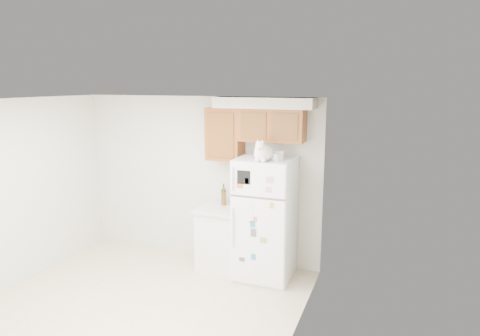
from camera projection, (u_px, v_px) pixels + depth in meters
The scene contains 9 objects.
ground_plane at pixel (128, 317), 5.01m from camera, with size 3.80×4.00×0.01m, color beige.
room_shell at pixel (142, 174), 4.86m from camera, with size 3.84×4.04×2.52m.
refrigerator at pixel (265, 218), 5.91m from camera, with size 0.76×0.78×1.70m.
base_counter at pixel (221, 237), 6.29m from camera, with size 0.64×0.64×0.92m.
cat at pixel (263, 153), 5.50m from camera, with size 0.29×0.43×0.30m.
storage_box_back at pixel (277, 154), 5.74m from camera, with size 0.18×0.13×0.10m, color white.
storage_box_front at pixel (276, 157), 5.57m from camera, with size 0.15×0.11×0.09m, color white.
bottle_green at pixel (224, 194), 6.32m from camera, with size 0.07×0.07×0.31m, color #19381E, non-canonical shape.
bottle_amber at pixel (224, 196), 6.28m from camera, with size 0.07×0.07×0.28m, color #593814, non-canonical shape.
Camera 1 is at (2.83, -3.81, 2.70)m, focal length 32.00 mm.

